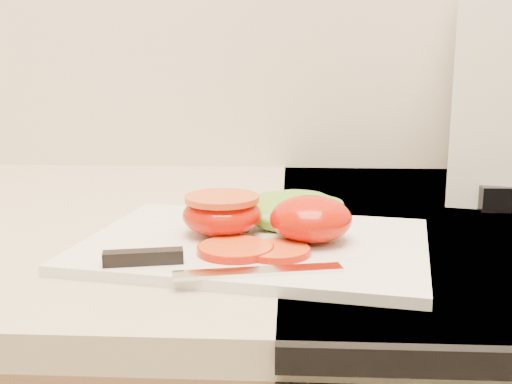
{
  "coord_description": "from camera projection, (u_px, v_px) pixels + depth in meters",
  "views": [
    {
      "loc": [
        0.18,
        0.96,
        1.12
      ],
      "look_at": [
        0.15,
        1.56,
        0.99
      ],
      "focal_mm": 45.0,
      "sensor_mm": 36.0,
      "label": 1
    }
  ],
  "objects": [
    {
      "name": "tomato_half_cut",
      "position": [
        222.0,
        213.0,
        0.63
      ],
      "size": [
        0.08,
        0.08,
        0.04
      ],
      "color": "red",
      "rests_on": "cutting_board"
    },
    {
      "name": "lettuce_leaf_0",
      "position": [
        296.0,
        210.0,
        0.67
      ],
      "size": [
        0.15,
        0.14,
        0.03
      ],
      "primitive_type": "ellipsoid",
      "rotation": [
        0.0,
        0.0,
        0.5
      ],
      "color": "#6CC032",
      "rests_on": "cutting_board"
    },
    {
      "name": "knife",
      "position": [
        187.0,
        263.0,
        0.54
      ],
      "size": [
        0.2,
        0.06,
        0.01
      ],
      "rotation": [
        0.0,
        0.0,
        0.21
      ],
      "color": "silver",
      "rests_on": "cutting_board"
    },
    {
      "name": "tomato_slice_1",
      "position": [
        277.0,
        251.0,
        0.57
      ],
      "size": [
        0.06,
        0.06,
        0.01
      ],
      "primitive_type": "cylinder",
      "color": "#DB581E",
      "rests_on": "cutting_board"
    },
    {
      "name": "tomato_half_dome",
      "position": [
        311.0,
        219.0,
        0.61
      ],
      "size": [
        0.08,
        0.08,
        0.04
      ],
      "primitive_type": "ellipsoid",
      "color": "red",
      "rests_on": "cutting_board"
    },
    {
      "name": "cutting_board",
      "position": [
        255.0,
        245.0,
        0.62
      ],
      "size": [
        0.36,
        0.29,
        0.01
      ],
      "primitive_type": "cube",
      "rotation": [
        0.0,
        0.0,
        -0.18
      ],
      "color": "white",
      "rests_on": "counter"
    },
    {
      "name": "tomato_slice_0",
      "position": [
        236.0,
        249.0,
        0.57
      ],
      "size": [
        0.07,
        0.07,
        0.01
      ],
      "primitive_type": "cylinder",
      "color": "#DB581E",
      "rests_on": "cutting_board"
    }
  ]
}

